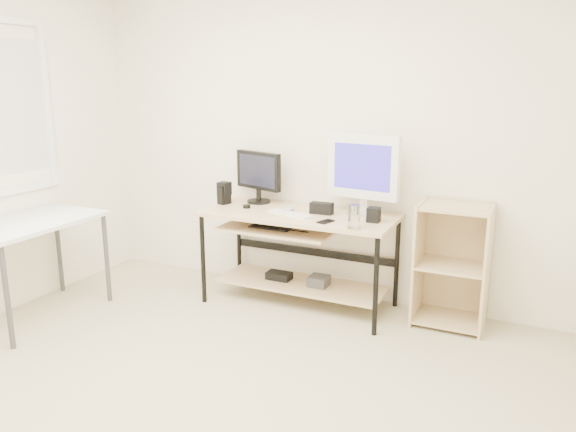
% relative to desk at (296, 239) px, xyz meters
% --- Properties ---
extents(room, '(4.01, 4.01, 2.62)m').
position_rel_desk_xyz_m(room, '(-0.11, -1.62, 0.78)').
color(room, '#C1B595').
rests_on(room, ground).
extents(desk, '(1.50, 0.65, 0.75)m').
position_rel_desk_xyz_m(desk, '(0.00, 0.00, 0.00)').
color(desk, '#D7B688').
rests_on(desk, ground).
extents(side_table, '(0.60, 1.00, 0.75)m').
position_rel_desk_xyz_m(side_table, '(-1.65, -1.06, 0.13)').
color(side_table, white).
rests_on(side_table, ground).
extents(shelf_unit, '(0.50, 0.40, 0.90)m').
position_rel_desk_xyz_m(shelf_unit, '(1.18, 0.16, -0.09)').
color(shelf_unit, '#D6BA86').
rests_on(shelf_unit, ground).
extents(black_monitor, '(0.46, 0.19, 0.43)m').
position_rel_desk_xyz_m(black_monitor, '(-0.43, 0.19, 0.46)').
color(black_monitor, black).
rests_on(black_monitor, desk).
extents(white_imac, '(0.57, 0.18, 0.61)m').
position_rel_desk_xyz_m(white_imac, '(0.48, 0.14, 0.56)').
color(white_imac, silver).
rests_on(white_imac, desk).
extents(keyboard, '(0.40, 0.21, 0.01)m').
position_rel_desk_xyz_m(keyboard, '(-0.02, -0.08, 0.22)').
color(keyboard, white).
rests_on(keyboard, desk).
extents(mouse, '(0.10, 0.14, 0.04)m').
position_rel_desk_xyz_m(mouse, '(-0.07, 0.02, 0.23)').
color(mouse, '#ABABB0').
rests_on(mouse, desk).
extents(center_speaker, '(0.18, 0.08, 0.09)m').
position_rel_desk_xyz_m(center_speaker, '(0.19, 0.04, 0.26)').
color(center_speaker, black).
rests_on(center_speaker, desk).
extents(speaker_left, '(0.10, 0.10, 0.18)m').
position_rel_desk_xyz_m(speaker_left, '(-0.67, 0.04, 0.31)').
color(speaker_left, black).
rests_on(speaker_left, desk).
extents(speaker_right, '(0.09, 0.09, 0.11)m').
position_rel_desk_xyz_m(speaker_right, '(0.62, -0.03, 0.26)').
color(speaker_right, black).
rests_on(speaker_right, desk).
extents(audio_controller, '(0.09, 0.07, 0.15)m').
position_rel_desk_xyz_m(audio_controller, '(-0.68, 0.01, 0.29)').
color(audio_controller, black).
rests_on(audio_controller, desk).
extents(volume_puck, '(0.07, 0.07, 0.03)m').
position_rel_desk_xyz_m(volume_puck, '(-0.43, -0.03, 0.22)').
color(volume_puck, black).
rests_on(volume_puck, desk).
extents(smartphone, '(0.11, 0.14, 0.01)m').
position_rel_desk_xyz_m(smartphone, '(0.32, -0.18, 0.22)').
color(smartphone, black).
rests_on(smartphone, desk).
extents(coaster, '(0.14, 0.14, 0.01)m').
position_rel_desk_xyz_m(coaster, '(0.56, -0.27, 0.21)').
color(coaster, '#AC874D').
rests_on(coaster, desk).
extents(drinking_glass, '(0.11, 0.11, 0.16)m').
position_rel_desk_xyz_m(drinking_glass, '(0.56, -0.27, 0.30)').
color(drinking_glass, white).
rests_on(drinking_glass, coaster).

